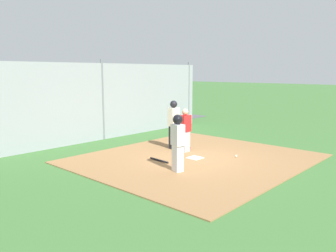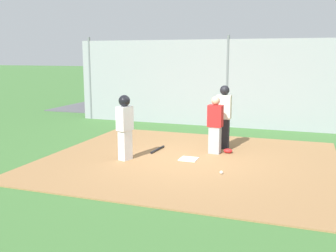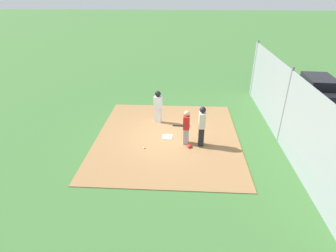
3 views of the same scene
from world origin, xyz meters
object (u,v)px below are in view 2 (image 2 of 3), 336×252
(catcher_mask, at_px, (228,151))
(parked_car_dark, at_px, (133,95))
(catcher, at_px, (215,124))
(baseball, at_px, (221,172))
(baseball_bat, at_px, (158,149))
(home_plate, at_px, (189,159))
(parked_car_blue, at_px, (303,102))
(runner, at_px, (125,123))
(umpire, at_px, (224,115))

(catcher_mask, bearing_deg, parked_car_dark, -50.93)
(catcher, distance_m, baseball, 2.00)
(parked_car_dark, bearing_deg, baseball_bat, 122.59)
(home_plate, height_order, parked_car_blue, parked_car_blue)
(runner, distance_m, parked_car_blue, 10.04)
(home_plate, bearing_deg, baseball, 138.00)
(catcher, relative_size, parked_car_dark, 0.36)
(runner, distance_m, catcher_mask, 2.92)
(catcher, bearing_deg, runner, -51.35)
(home_plate, xyz_separation_m, parked_car_dark, (5.54, -8.82, 0.57))
(runner, xyz_separation_m, parked_car_blue, (-4.15, -9.14, -0.35))
(catcher, xyz_separation_m, baseball_bat, (1.56, 0.23, -0.76))
(parked_car_blue, bearing_deg, baseball_bat, 61.11)
(runner, relative_size, catcher_mask, 6.85)
(home_plate, xyz_separation_m, catcher_mask, (-0.82, -0.98, 0.05))
(baseball, height_order, parked_car_dark, parked_car_dark)
(baseball, bearing_deg, baseball_bat, -36.05)
(runner, bearing_deg, catcher, 52.00)
(home_plate, height_order, baseball, baseball)
(runner, bearing_deg, umpire, 61.23)
(runner, xyz_separation_m, catcher_mask, (-2.33, -1.53, -0.88))
(baseball_bat, relative_size, baseball, 11.14)
(umpire, relative_size, parked_car_dark, 0.41)
(umpire, relative_size, runner, 1.09)
(home_plate, distance_m, baseball_bat, 1.24)
(baseball_bat, distance_m, parked_car_dark, 9.36)
(runner, relative_size, parked_car_dark, 0.38)
(home_plate, height_order, catcher, catcher)
(runner, relative_size, baseball_bat, 2.00)
(catcher, xyz_separation_m, umpire, (-0.11, -0.64, 0.15))
(catcher, relative_size, baseball, 20.83)
(home_plate, bearing_deg, catcher, -120.20)
(umpire, distance_m, baseball_bat, 2.09)
(runner, relative_size, baseball, 22.23)
(umpire, bearing_deg, runner, -46.21)
(catcher_mask, xyz_separation_m, baseball, (-0.21, 1.91, -0.02))
(catcher, height_order, runner, runner)
(baseball_bat, xyz_separation_m, parked_car_blue, (-3.72, -7.99, 0.55))
(runner, relative_size, parked_car_blue, 0.38)
(baseball, bearing_deg, home_plate, -42.00)
(baseball_bat, bearing_deg, catcher_mask, -74.91)
(umpire, bearing_deg, parked_car_blue, 163.78)
(home_plate, height_order, runner, runner)
(umpire, relative_size, baseball, 24.14)
(baseball, bearing_deg, catcher, -72.65)
(parked_car_blue, bearing_deg, runner, 61.67)
(runner, height_order, parked_car_blue, runner)
(runner, height_order, catcher_mask, runner)
(baseball, bearing_deg, parked_car_dark, -55.99)
(catcher, xyz_separation_m, baseball, (-0.55, 1.77, -0.76))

